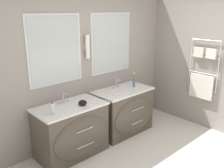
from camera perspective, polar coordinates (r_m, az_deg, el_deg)
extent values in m
cube|color=gray|center=(4.20, -6.40, 4.52)|extent=(5.33, 0.06, 2.60)
cube|color=silver|center=(3.82, -12.84, 7.60)|extent=(0.90, 0.02, 1.05)
cube|color=#B2BCBA|center=(3.81, -12.75, 7.58)|extent=(0.83, 0.01, 0.98)
cube|color=silver|center=(4.48, -0.22, 9.33)|extent=(0.90, 0.02, 1.05)
cube|color=#B2BCBA|center=(4.47, -0.12, 9.32)|extent=(0.83, 0.01, 0.98)
cylinder|color=white|center=(4.09, -5.63, 8.52)|extent=(0.07, 0.07, 0.38)
cube|color=silver|center=(4.12, -6.01, 8.58)|extent=(0.05, 0.02, 0.08)
cube|color=gray|center=(4.98, 18.88, 5.67)|extent=(0.06, 3.65, 2.60)
cylinder|color=silver|center=(4.75, 23.15, 3.45)|extent=(0.02, 0.02, 0.97)
cylinder|color=silver|center=(4.99, 17.50, 4.62)|extent=(0.02, 0.02, 0.97)
cylinder|color=silver|center=(4.79, 20.81, 9.35)|extent=(0.02, 0.54, 0.02)
cylinder|color=silver|center=(4.84, 20.44, 5.80)|extent=(0.02, 0.54, 0.02)
cylinder|color=silver|center=(4.90, 20.08, 2.33)|extent=(0.02, 0.54, 0.02)
cylinder|color=silver|center=(4.98, 19.74, -1.04)|extent=(0.02, 0.54, 0.02)
cube|color=silver|center=(4.95, 19.69, -0.56)|extent=(0.04, 0.46, 0.45)
cube|color=silver|center=(4.76, 21.71, 6.44)|extent=(0.04, 0.18, 0.18)
cube|color=silver|center=(4.86, 19.18, 6.90)|extent=(0.04, 0.18, 0.18)
cube|color=#4C4238|center=(3.95, -9.39, -10.55)|extent=(1.04, 0.58, 0.78)
ellipsoid|color=#4C4238|center=(3.73, -6.84, -12.13)|extent=(0.95, 0.13, 0.65)
cube|color=white|center=(3.78, -9.68, -5.12)|extent=(1.07, 0.61, 0.03)
ellipsoid|color=white|center=(3.76, -9.42, -5.48)|extent=(0.39, 0.34, 0.06)
cylinder|color=silver|center=(3.61, -6.22, -10.40)|extent=(0.28, 0.01, 0.01)
cylinder|color=silver|center=(3.73, -6.09, -13.81)|extent=(0.28, 0.01, 0.01)
cube|color=#4C4238|center=(4.59, 2.40, -6.26)|extent=(1.04, 0.58, 0.78)
ellipsoid|color=#4C4238|center=(4.41, 5.11, -7.33)|extent=(0.95, 0.13, 0.65)
cube|color=white|center=(4.45, 2.46, -1.48)|extent=(1.07, 0.61, 0.03)
ellipsoid|color=white|center=(4.43, 2.73, -1.77)|extent=(0.39, 0.34, 0.06)
cylinder|color=silver|center=(4.30, 5.90, -5.73)|extent=(0.28, 0.01, 0.01)
cylinder|color=silver|center=(4.40, 5.80, -8.72)|extent=(0.28, 0.01, 0.01)
cylinder|color=silver|center=(3.87, -11.06, -3.12)|extent=(0.02, 0.02, 0.16)
cylinder|color=silver|center=(3.81, -10.76, -2.29)|extent=(0.02, 0.09, 0.02)
cylinder|color=silver|center=(3.86, -11.89, -4.25)|extent=(0.03, 0.03, 0.04)
cylinder|color=silver|center=(3.93, -10.14, -3.78)|extent=(0.03, 0.03, 0.04)
cylinder|color=silver|center=(4.53, 1.04, 0.14)|extent=(0.02, 0.02, 0.16)
cylinder|color=silver|center=(4.48, 1.45, 0.89)|extent=(0.02, 0.09, 0.02)
cylinder|color=silver|center=(4.50, 0.39, -0.82)|extent=(0.03, 0.03, 0.04)
cylinder|color=silver|center=(4.59, 1.66, -0.46)|extent=(0.03, 0.03, 0.04)
cylinder|color=silver|center=(3.50, -13.43, -5.54)|extent=(0.05, 0.05, 0.15)
cylinder|color=red|center=(3.47, -13.53, -4.17)|extent=(0.03, 0.03, 0.02)
ellipsoid|color=black|center=(3.76, -6.73, -4.26)|extent=(0.13, 0.13, 0.08)
cylinder|color=teal|center=(4.59, 5.03, 0.15)|extent=(0.05, 0.05, 0.14)
cylinder|color=#477238|center=(4.56, 5.08, 1.75)|extent=(0.01, 0.01, 0.13)
sphere|color=#E5BF47|center=(4.54, 5.10, 2.52)|extent=(0.04, 0.04, 0.04)
cube|color=white|center=(4.12, 1.21, -2.59)|extent=(0.12, 0.08, 0.02)
ellipsoid|color=#F2E5CC|center=(4.12, 1.21, -2.30)|extent=(0.07, 0.05, 0.02)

